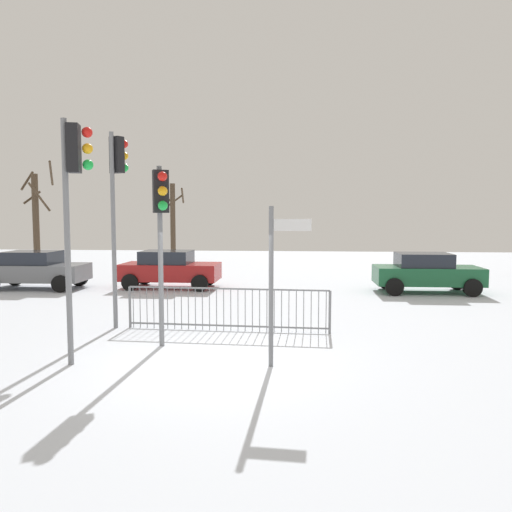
{
  "coord_description": "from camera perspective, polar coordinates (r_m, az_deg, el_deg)",
  "views": [
    {
      "loc": [
        1.69,
        -9.34,
        2.87
      ],
      "look_at": [
        0.62,
        3.85,
        1.77
      ],
      "focal_mm": 34.68,
      "sensor_mm": 36.0,
      "label": 1
    }
  ],
  "objects": [
    {
      "name": "bare_tree_centre",
      "position": [
        27.98,
        -24.0,
        4.05
      ],
      "size": [
        1.78,
        1.91,
        5.61
      ],
      "color": "#473828",
      "rests_on": "ground"
    },
    {
      "name": "bare_tree_right",
      "position": [
        30.58,
        -9.56,
        4.03
      ],
      "size": [
        1.66,
        1.46,
        4.78
      ],
      "color": "#473828",
      "rests_on": "ground"
    },
    {
      "name": "car_green_mid",
      "position": [
        19.35,
        19.03,
        -1.76
      ],
      "size": [
        3.8,
        1.93,
        1.47
      ],
      "rotation": [
        0.0,
        0.0,
        0.0
      ],
      "color": "#195933",
      "rests_on": "ground"
    },
    {
      "name": "pedestrian_guard_railing",
      "position": [
        12.37,
        -3.34,
        -6.07
      ],
      "size": [
        5.11,
        0.3,
        1.07
      ],
      "rotation": [
        0.0,
        0.0,
        -0.05
      ],
      "color": "slate",
      "rests_on": "ground"
    },
    {
      "name": "direction_sign_post",
      "position": [
        9.27,
        2.14,
        -2.49
      ],
      "size": [
        0.79,
        0.11,
        3.04
      ],
      "rotation": [
        0.0,
        0.0,
        -0.07
      ],
      "color": "slate",
      "rests_on": "ground"
    },
    {
      "name": "traffic_light_foreground_right",
      "position": [
        9.96,
        -20.31,
        7.57
      ],
      "size": [
        0.56,
        0.36,
        4.66
      ],
      "rotation": [
        0.0,
        0.0,
        4.94
      ],
      "color": "slate",
      "rests_on": "ground"
    },
    {
      "name": "car_grey_near",
      "position": [
        21.1,
        -24.09,
        -1.4
      ],
      "size": [
        3.83,
        1.99,
        1.47
      ],
      "rotation": [
        0.0,
        0.0,
        0.02
      ],
      "color": "slate",
      "rests_on": "ground"
    },
    {
      "name": "traffic_light_rear_right",
      "position": [
        10.73,
        -10.9,
        4.66
      ],
      "size": [
        0.39,
        0.53,
        3.92
      ],
      "rotation": [
        0.0,
        0.0,
        3.57
      ],
      "color": "slate",
      "rests_on": "ground"
    },
    {
      "name": "traffic_light_foreground_left",
      "position": [
        13.03,
        -15.76,
        7.77
      ],
      "size": [
        0.41,
        0.52,
        4.93
      ],
      "rotation": [
        0.0,
        0.0,
        5.8
      ],
      "color": "slate",
      "rests_on": "ground"
    },
    {
      "name": "car_red_far",
      "position": [
        19.79,
        -9.93,
        -1.43
      ],
      "size": [
        3.83,
        1.97,
        1.47
      ],
      "rotation": [
        0.0,
        0.0,
        -0.02
      ],
      "color": "maroon",
      "rests_on": "ground"
    },
    {
      "name": "ground_plane",
      "position": [
        9.92,
        -5.52,
        -12.11
      ],
      "size": [
        60.0,
        60.0,
        0.0
      ],
      "primitive_type": "plane",
      "color": "silver"
    }
  ]
}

